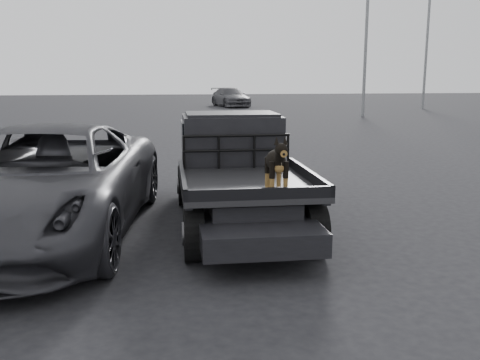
{
  "coord_description": "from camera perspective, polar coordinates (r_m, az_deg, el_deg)",
  "views": [
    {
      "loc": [
        -1.83,
        -7.11,
        2.48
      ],
      "look_at": [
        -0.94,
        -0.6,
        1.17
      ],
      "focal_mm": 40.0,
      "sensor_mm": 36.0,
      "label": 1
    }
  ],
  "objects": [
    {
      "name": "parked_suv",
      "position": [
        8.7,
        -20.16,
        -0.23
      ],
      "size": [
        3.46,
        6.4,
        1.7
      ],
      "primitive_type": "imported",
      "rotation": [
        0.0,
        0.0,
        -0.11
      ],
      "color": "#323137",
      "rests_on": "ground"
    },
    {
      "name": "flatbed_ute",
      "position": [
        8.91,
        -0.19,
        -1.86
      ],
      "size": [
        2.0,
        5.4,
        0.92
      ],
      "primitive_type": null,
      "color": "black",
      "rests_on": "ground"
    },
    {
      "name": "floodlight_far",
      "position": [
        41.33,
        19.56,
        17.3
      ],
      "size": [
        1.08,
        0.28,
        13.36
      ],
      "color": "slate",
      "rests_on": "ground"
    },
    {
      "name": "dog",
      "position": [
        7.1,
        3.88,
        1.58
      ],
      "size": [
        0.32,
        0.6,
        0.74
      ],
      "primitive_type": null,
      "color": "black",
      "rests_on": "flatbed_ute"
    },
    {
      "name": "headache_rack",
      "position": [
        8.96,
        -0.37,
        3.01
      ],
      "size": [
        1.8,
        0.08,
        0.55
      ],
      "primitive_type": null,
      "color": "black",
      "rests_on": "flatbed_ute"
    },
    {
      "name": "distant_car_b",
      "position": [
        41.67,
        -1.02,
        8.82
      ],
      "size": [
        2.94,
        5.24,
        1.43
      ],
      "primitive_type": "imported",
      "rotation": [
        0.0,
        0.0,
        0.2
      ],
      "color": "#404044",
      "rests_on": "ground"
    },
    {
      "name": "ground",
      "position": [
        7.74,
        6.32,
        -7.5
      ],
      "size": [
        120.0,
        120.0,
        0.0
      ],
      "primitive_type": "plane",
      "color": "black",
      "rests_on": "ground"
    },
    {
      "name": "ute_cab",
      "position": [
        9.68,
        -0.94,
        4.61
      ],
      "size": [
        1.72,
        1.3,
        0.88
      ],
      "primitive_type": null,
      "color": "black",
      "rests_on": "flatbed_ute"
    }
  ]
}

